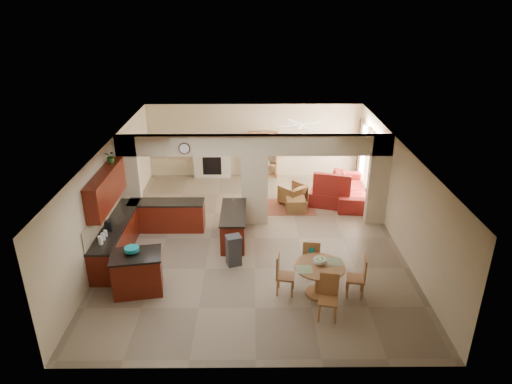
{
  "coord_description": "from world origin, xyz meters",
  "views": [
    {
      "loc": [
        -0.04,
        -11.59,
        6.5
      ],
      "look_at": [
        0.04,
        0.3,
        1.33
      ],
      "focal_mm": 32.0,
      "sensor_mm": 36.0,
      "label": 1
    }
  ],
  "objects_px": {
    "sofa": "(351,189)",
    "armchair": "(293,194)",
    "kitchen_island": "(138,273)",
    "dining_table": "(319,276)"
  },
  "relations": [
    {
      "from": "kitchen_island",
      "to": "dining_table",
      "type": "relative_size",
      "value": 1.09
    },
    {
      "from": "kitchen_island",
      "to": "armchair",
      "type": "distance_m",
      "value": 6.33
    },
    {
      "from": "sofa",
      "to": "armchair",
      "type": "relative_size",
      "value": 3.46
    },
    {
      "from": "kitchen_island",
      "to": "sofa",
      "type": "relative_size",
      "value": 0.48
    },
    {
      "from": "kitchen_island",
      "to": "armchair",
      "type": "xyz_separation_m",
      "value": [
        4.04,
        4.88,
        -0.16
      ]
    },
    {
      "from": "kitchen_island",
      "to": "dining_table",
      "type": "xyz_separation_m",
      "value": [
        4.24,
        -0.19,
        0.02
      ]
    },
    {
      "from": "kitchen_island",
      "to": "dining_table",
      "type": "distance_m",
      "value": 4.24
    },
    {
      "from": "dining_table",
      "to": "sofa",
      "type": "height_order",
      "value": "dining_table"
    },
    {
      "from": "sofa",
      "to": "armchair",
      "type": "bearing_deg",
      "value": 105.8
    },
    {
      "from": "dining_table",
      "to": "armchair",
      "type": "xyz_separation_m",
      "value": [
        -0.2,
        5.06,
        -0.18
      ]
    }
  ]
}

